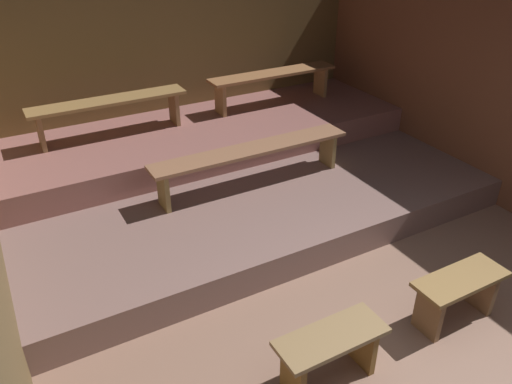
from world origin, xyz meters
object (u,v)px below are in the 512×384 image
(bench_floor_left, at_px, (330,349))
(bench_middle_right, at_px, (273,79))
(bench_floor_right, at_px, (458,290))
(bench_middle_left, at_px, (109,107))
(bench_lower_center, at_px, (252,155))

(bench_floor_left, relative_size, bench_middle_right, 0.45)
(bench_floor_right, xyz_separation_m, bench_middle_right, (0.47, 3.76, 0.67))
(bench_floor_left, distance_m, bench_middle_left, 3.85)
(bench_floor_left, xyz_separation_m, bench_middle_right, (1.75, 3.76, 0.67))
(bench_floor_left, distance_m, bench_middle_right, 4.21)
(bench_floor_left, xyz_separation_m, bench_floor_right, (1.28, 0.00, 0.00))
(bench_floor_left, bearing_deg, bench_middle_left, 97.11)
(bench_lower_center, height_order, bench_middle_right, bench_middle_right)
(bench_floor_right, relative_size, bench_lower_center, 0.36)
(bench_floor_left, bearing_deg, bench_middle_right, 65.04)
(bench_floor_right, bearing_deg, bench_middle_left, 114.96)
(bench_floor_left, distance_m, bench_lower_center, 2.50)
(bench_middle_left, relative_size, bench_middle_right, 1.00)
(bench_floor_right, bearing_deg, bench_middle_right, 82.89)
(bench_floor_right, relative_size, bench_middle_left, 0.45)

